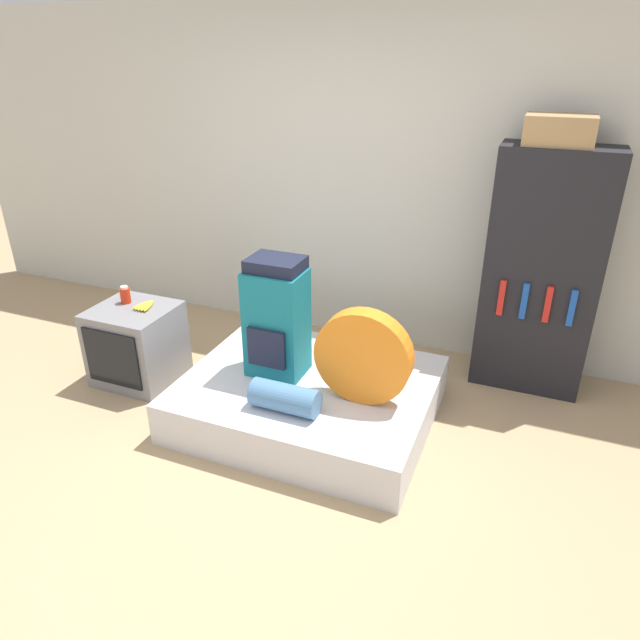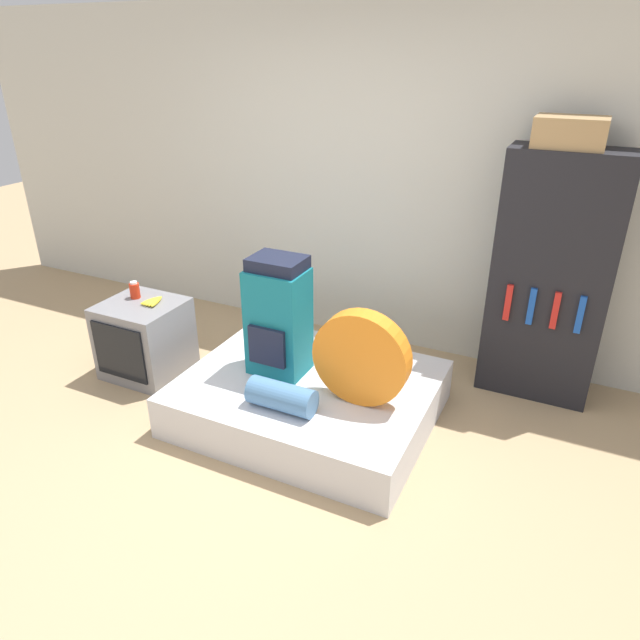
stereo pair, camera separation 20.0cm
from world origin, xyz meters
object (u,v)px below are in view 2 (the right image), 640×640
(tent_bag, at_px, (361,358))
(canister, at_px, (135,290))
(backpack, at_px, (278,318))
(sleeping_roll, at_px, (282,397))
(television, at_px, (145,339))
(cardboard_box, at_px, (570,132))
(bookshelf, at_px, (550,279))

(tent_bag, bearing_deg, canister, 175.92)
(backpack, relative_size, canister, 6.20)
(sleeping_roll, height_order, television, television)
(canister, bearing_deg, backpack, -1.40)
(backpack, relative_size, tent_bag, 1.33)
(tent_bag, xyz_separation_m, sleeping_roll, (-0.39, -0.29, -0.21))
(tent_bag, relative_size, canister, 4.64)
(cardboard_box, bearing_deg, bookshelf, 9.07)
(backpack, xyz_separation_m, television, (-1.14, -0.04, -0.39))
(bookshelf, bearing_deg, tent_bag, -129.51)
(backpack, distance_m, bookshelf, 1.84)
(tent_bag, distance_m, bookshelf, 1.45)
(sleeping_roll, bearing_deg, tent_bag, 37.18)
(tent_bag, bearing_deg, backpack, 170.69)
(tent_bag, xyz_separation_m, cardboard_box, (0.87, 1.10, 1.21))
(sleeping_roll, distance_m, cardboard_box, 2.35)
(television, distance_m, bookshelf, 2.93)
(backpack, xyz_separation_m, cardboard_box, (1.49, 0.99, 1.12))
(sleeping_roll, height_order, canister, canister)
(canister, bearing_deg, sleeping_roll, -16.13)
(television, height_order, canister, canister)
(cardboard_box, bearing_deg, canister, -160.60)
(television, height_order, bookshelf, bookshelf)
(sleeping_roll, distance_m, television, 1.42)
(sleeping_roll, relative_size, cardboard_box, 1.01)
(television, bearing_deg, tent_bag, -1.89)
(canister, xyz_separation_m, cardboard_box, (2.73, 0.96, 1.17))
(tent_bag, distance_m, canister, 1.87)
(backpack, bearing_deg, canister, 178.60)
(backpack, relative_size, television, 1.39)
(backpack, relative_size, bookshelf, 0.47)
(television, relative_size, bookshelf, 0.34)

